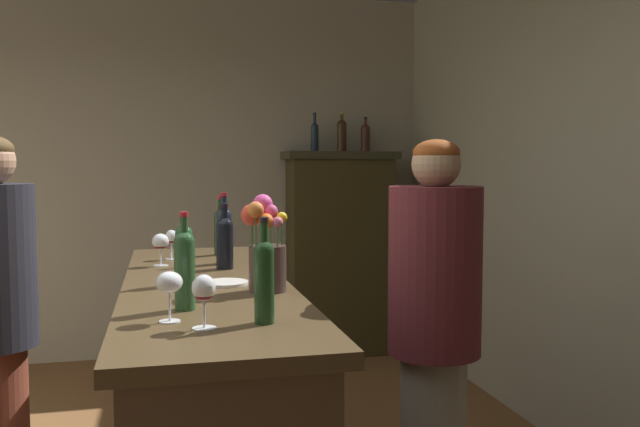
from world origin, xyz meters
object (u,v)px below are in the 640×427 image
object	(u,v)px
wine_bottle_riesling	(224,232)
display_bottle_midleft	(342,134)
wine_bottle_merlot	(185,266)
wine_bottle_syrah	(264,277)
bar_counter	(207,406)
display_bottle_center	(365,136)
wine_bottle_pinot	(184,251)
display_cabinet	(340,249)
bartender	(434,340)
wine_glass_spare	(171,239)
flower_arrangement	(265,250)
wine_bottle_malbec	(225,240)
wine_glass_rear	(204,291)
wine_glass_mid	(160,243)
wine_bottle_chardonnay	(220,230)
wine_glass_front	(169,284)
cheese_plate	(226,283)
display_bottle_left	(315,135)

from	to	relation	value
wine_bottle_riesling	display_bottle_midleft	world-z (taller)	display_bottle_midleft
wine_bottle_merlot	wine_bottle_syrah	bearing A→B (deg)	-47.46
bar_counter	display_bottle_center	bearing A→B (deg)	59.41
display_bottle_midleft	wine_bottle_syrah	bearing A→B (deg)	-109.13
wine_bottle_merlot	wine_bottle_pinot	distance (m)	0.48
display_cabinet	bartender	bearing A→B (deg)	-98.34
wine_glass_spare	wine_bottle_pinot	bearing A→B (deg)	-86.83
bartender	flower_arrangement	bearing A→B (deg)	-23.94
wine_bottle_syrah	wine_bottle_merlot	bearing A→B (deg)	132.54
wine_bottle_pinot	flower_arrangement	size ratio (longest dim) A/B	0.80
wine_bottle_malbec	wine_glass_rear	distance (m)	1.14
bar_counter	display_bottle_midleft	bearing A→B (deg)	63.00
wine_bottle_merlot	display_bottle_center	world-z (taller)	display_bottle_center
bar_counter	wine_glass_rear	bearing A→B (deg)	-93.85
bar_counter	wine_bottle_pinot	bearing A→B (deg)	-147.17
wine_glass_rear	display_cabinet	bearing A→B (deg)	68.47
flower_arrangement	display_bottle_midleft	world-z (taller)	display_bottle_midleft
wine_bottle_malbec	wine_glass_mid	distance (m)	0.33
wine_bottle_chardonnay	wine_glass_front	size ratio (longest dim) A/B	2.02
wine_glass_front	cheese_plate	world-z (taller)	wine_glass_front
wine_bottle_pinot	display_bottle_left	distance (m)	2.79
wine_bottle_chardonnay	wine_glass_rear	xyz separation A→B (m)	(-0.18, -1.62, -0.02)
wine_glass_front	wine_glass_mid	size ratio (longest dim) A/B	1.00
display_cabinet	display_bottle_midleft	bearing A→B (deg)	0.00
wine_glass_front	flower_arrangement	xyz separation A→B (m)	(0.36, 0.43, 0.04)
wine_glass_mid	wine_glass_rear	size ratio (longest dim) A/B	0.97
wine_bottle_chardonnay	wine_bottle_riesling	bearing A→B (deg)	-91.13
display_bottle_center	cheese_plate	bearing A→B (deg)	-118.41
bar_counter	wine_glass_rear	size ratio (longest dim) A/B	14.29
wine_glass_front	cheese_plate	xyz separation A→B (m)	(0.22, 0.61, -0.11)
display_cabinet	wine_glass_spare	distance (m)	2.23
display_bottle_center	bartender	distance (m)	3.14
wine_glass_spare	cheese_plate	world-z (taller)	wine_glass_spare
display_cabinet	wine_bottle_merlot	distance (m)	3.27
bar_counter	wine_bottle_pinot	xyz separation A→B (m)	(-0.09, -0.06, 0.66)
wine_bottle_pinot	cheese_plate	xyz separation A→B (m)	(0.16, -0.03, -0.13)
wine_bottle_chardonnay	wine_bottle_syrah	world-z (taller)	wine_bottle_syrah
cheese_plate	display_bottle_center	world-z (taller)	display_bottle_center
wine_bottle_malbec	display_bottle_midleft	bearing A→B (deg)	61.85
wine_bottle_chardonnay	wine_bottle_syrah	size ratio (longest dim) A/B	0.98
wine_glass_rear	display_bottle_left	size ratio (longest dim) A/B	0.52
wine_glass_rear	display_bottle_center	size ratio (longest dim) A/B	0.57
wine_glass_mid	wine_bottle_syrah	bearing A→B (deg)	-76.23
display_cabinet	wine_bottle_chardonnay	distance (m)	1.99
wine_bottle_syrah	wine_glass_spare	world-z (taller)	wine_bottle_syrah
wine_bottle_malbec	cheese_plate	size ratio (longest dim) A/B	1.66
wine_bottle_riesling	wine_bottle_malbec	distance (m)	0.17
display_bottle_midleft	bar_counter	bearing A→B (deg)	-117.00
wine_glass_spare	display_bottle_left	distance (m)	2.18
bar_counter	cheese_plate	world-z (taller)	cheese_plate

